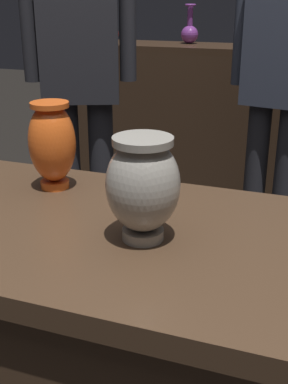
% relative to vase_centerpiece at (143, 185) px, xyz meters
% --- Properties ---
extents(display_plinth, '(1.20, 0.64, 0.80)m').
position_rel_vase_centerpiece_xyz_m(display_plinth, '(-0.01, 0.03, -0.52)').
color(display_plinth, '#422D1E').
rests_on(display_plinth, ground_plane).
extents(back_display_shelf, '(2.60, 0.40, 0.99)m').
position_rel_vase_centerpiece_xyz_m(back_display_shelf, '(-0.01, 2.23, -0.43)').
color(back_display_shelf, '#382619').
rests_on(back_display_shelf, ground_plane).
extents(vase_centerpiece, '(0.15, 0.15, 0.22)m').
position_rel_vase_centerpiece_xyz_m(vase_centerpiece, '(0.00, 0.00, 0.00)').
color(vase_centerpiece, gray).
rests_on(vase_centerpiece, display_plinth).
extents(vase_tall_behind, '(0.12, 0.12, 0.23)m').
position_rel_vase_centerpiece_xyz_m(vase_tall_behind, '(-0.33, 0.20, 0.00)').
color(vase_tall_behind, '#E55B1E').
rests_on(vase_tall_behind, display_plinth).
extents(shelf_vase_left, '(0.11, 0.11, 0.24)m').
position_rel_vase_centerpiece_xyz_m(shelf_vase_left, '(-0.53, 2.30, 0.14)').
color(shelf_vase_left, '#7A388E').
rests_on(shelf_vase_left, back_display_shelf).
extents(shelf_vase_center, '(0.07, 0.07, 0.15)m').
position_rel_vase_centerpiece_xyz_m(shelf_vase_center, '(-0.01, 2.24, 0.11)').
color(shelf_vase_center, red).
rests_on(shelf_vase_center, back_display_shelf).
extents(shelf_vase_far_left, '(0.10, 0.10, 0.21)m').
position_rel_vase_centerpiece_xyz_m(shelf_vase_far_left, '(-1.05, 2.26, 0.13)').
color(shelf_vase_far_left, red).
rests_on(shelf_vase_far_left, back_display_shelf).
extents(visitor_center_back, '(0.46, 0.24, 1.62)m').
position_rel_vase_centerpiece_xyz_m(visitor_center_back, '(0.12, 1.51, 0.03)').
color(visitor_center_back, '#232328').
rests_on(visitor_center_back, ground_plane).
extents(visitor_near_left, '(0.44, 0.29, 1.73)m').
position_rel_vase_centerpiece_xyz_m(visitor_near_left, '(-0.65, 1.03, 0.11)').
color(visitor_near_left, '#232328').
rests_on(visitor_near_left, ground_plane).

